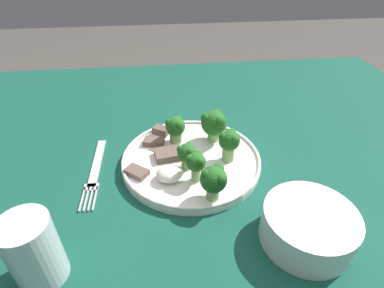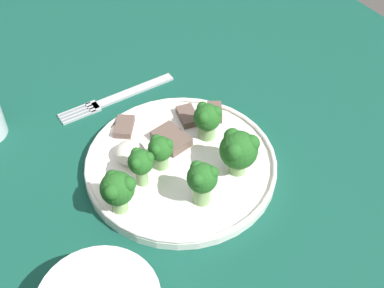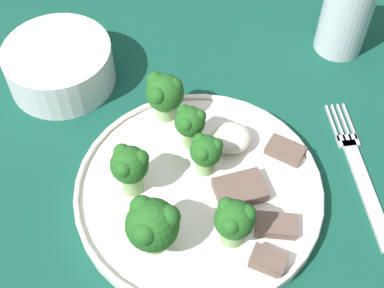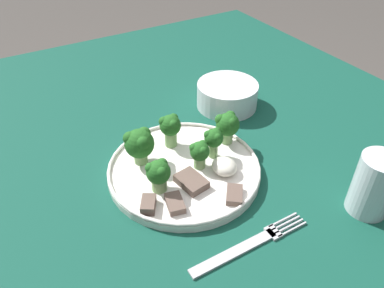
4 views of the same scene
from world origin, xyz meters
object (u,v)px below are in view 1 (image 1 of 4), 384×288
Objects in this scene: dinner_plate at (191,160)px; drinking_glass at (35,254)px; fork at (95,171)px; cream_bowl at (308,227)px.

dinner_plate is 0.29m from drinking_glass.
fork is at bearing -100.07° from drinking_glass.
cream_bowl reaches higher than dinner_plate.
fork is at bearing 1.03° from dinner_plate.
drinking_glass is (0.35, 0.01, 0.02)m from cream_bowl.
cream_bowl is at bearing 127.22° from dinner_plate.
fork is (0.17, 0.00, -0.01)m from dinner_plate.
dinner_plate is 2.01× the size of cream_bowl.
drinking_glass reaches higher than fork.
dinner_plate is at bearing -136.59° from drinking_glass.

